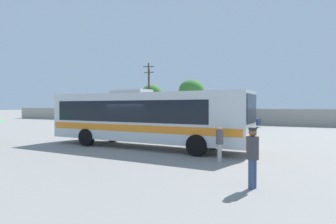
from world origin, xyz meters
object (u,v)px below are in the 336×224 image
object	(u,v)px
utility_pole_near	(149,91)
parked_car_second_white	(193,119)
coach_bus_silver_orange	(142,116)
parked_car_third_dark_blue	(239,120)
parked_car_leftmost_dark_blue	(153,118)
utility_pole_far	(149,94)
roadside_tree_left	(152,93)
passenger_waiting_on_apron	(253,154)
roadside_tree_midleft	(191,91)
attendant_by_bus_door	(220,141)

from	to	relation	value
utility_pole_near	parked_car_second_white	bearing A→B (deg)	-34.95
coach_bus_silver_orange	utility_pole_near	distance (m)	28.65
parked_car_third_dark_blue	utility_pole_near	bearing A→B (deg)	156.37
parked_car_leftmost_dark_blue	utility_pole_near	distance (m)	9.24
utility_pole_far	coach_bus_silver_orange	bearing A→B (deg)	-61.55
roadside_tree_left	parked_car_leftmost_dark_blue	bearing A→B (deg)	-60.33
coach_bus_silver_orange	roadside_tree_left	world-z (taller)	roadside_tree_left
parked_car_third_dark_blue	utility_pole_far	distance (m)	17.11
parked_car_third_dark_blue	utility_pole_near	distance (m)	17.85
parked_car_third_dark_blue	roadside_tree_left	distance (m)	19.40
passenger_waiting_on_apron	parked_car_leftmost_dark_blue	distance (m)	28.51
parked_car_leftmost_dark_blue	roadside_tree_left	xyz separation A→B (m)	(-5.25, 9.22, 3.77)
coach_bus_silver_orange	passenger_waiting_on_apron	xyz separation A→B (m)	(6.95, -5.48, -0.80)
coach_bus_silver_orange	utility_pole_far	xyz separation A→B (m)	(-13.21, 24.38, 2.58)
passenger_waiting_on_apron	roadside_tree_midleft	world-z (taller)	roadside_tree_midleft
coach_bus_silver_orange	roadside_tree_left	xyz separation A→B (m)	(-14.34, 27.31, 2.77)
parked_car_leftmost_dark_blue	utility_pole_far	distance (m)	8.33
coach_bus_silver_orange	utility_pole_far	bearing A→B (deg)	118.45
utility_pole_far	parked_car_second_white	bearing A→B (deg)	-33.66
attendant_by_bus_door	roadside_tree_left	distance (m)	35.55
utility_pole_far	roadside_tree_midleft	world-z (taller)	utility_pole_far
passenger_waiting_on_apron	parked_car_third_dark_blue	distance (m)	23.98
roadside_tree_left	parked_car_second_white	bearing A→B (deg)	-40.82
roadside_tree_midleft	roadside_tree_left	bearing A→B (deg)	178.19
parked_car_leftmost_dark_blue	roadside_tree_midleft	bearing A→B (deg)	76.79
roadside_tree_left	attendant_by_bus_door	bearing A→B (deg)	-56.58
parked_car_leftmost_dark_blue	parked_car_second_white	world-z (taller)	parked_car_leftmost_dark_blue
coach_bus_silver_orange	parked_car_second_white	distance (m)	18.11
parked_car_third_dark_blue	roadside_tree_left	xyz separation A→B (m)	(-16.61, 9.27, 3.77)
coach_bus_silver_orange	parked_car_leftmost_dark_blue	xyz separation A→B (m)	(-9.08, 18.09, -1.00)
attendant_by_bus_door	roadside_tree_midleft	bearing A→B (deg)	112.47
passenger_waiting_on_apron	roadside_tree_left	distance (m)	39.26
parked_car_third_dark_blue	roadside_tree_left	world-z (taller)	roadside_tree_left
parked_car_leftmost_dark_blue	utility_pole_far	size ratio (longest dim) A/B	0.50
passenger_waiting_on_apron	utility_pole_far	bearing A→B (deg)	124.02
utility_pole_far	roadside_tree_midleft	size ratio (longest dim) A/B	1.27
passenger_waiting_on_apron	roadside_tree_left	bearing A→B (deg)	122.99
passenger_waiting_on_apron	roadside_tree_midleft	xyz separation A→B (m)	(-13.92, 32.56, 3.86)
passenger_waiting_on_apron	parked_car_second_white	world-z (taller)	passenger_waiting_on_apron
coach_bus_silver_orange	parked_car_third_dark_blue	world-z (taller)	coach_bus_silver_orange
passenger_waiting_on_apron	parked_car_second_white	size ratio (longest dim) A/B	0.43
coach_bus_silver_orange	parked_car_second_white	size ratio (longest dim) A/B	2.94
parked_car_third_dark_blue	roadside_tree_midleft	distance (m)	13.56
parked_car_third_dark_blue	roadside_tree_left	bearing A→B (deg)	150.83
coach_bus_silver_orange	utility_pole_near	xyz separation A→B (m)	(-13.64, 25.00, 3.10)
parked_car_third_dark_blue	utility_pole_far	world-z (taller)	utility_pole_far
attendant_by_bus_door	utility_pole_far	xyz separation A→B (m)	(-18.35, 26.58, 3.50)
coach_bus_silver_orange	attendant_by_bus_door	world-z (taller)	coach_bus_silver_orange
coach_bus_silver_orange	parked_car_leftmost_dark_blue	distance (m)	20.27
parked_car_second_white	roadside_tree_left	world-z (taller)	roadside_tree_left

